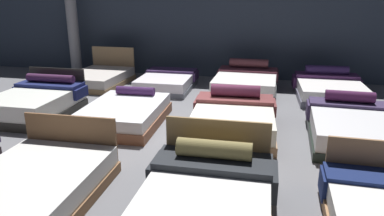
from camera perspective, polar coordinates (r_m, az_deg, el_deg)
The scene contains 13 objects.
ground_plane at distance 7.08m, azimuth -2.47°, elevation -3.50°, with size 18.00×18.00×0.02m, color slate.
showroom_back_wall at distance 11.40m, azimuth 4.02°, elevation 13.66°, with size 18.00×0.06×3.50m, color #333D4C.
bed_1 at distance 5.13m, azimuth -23.76°, elevation -11.11°, with size 1.61×2.03×0.84m.
bed_2 at distance 4.27m, azimuth 2.29°, elevation -14.57°, with size 1.64×1.97×0.97m.
bed_4 at distance 8.55m, azimuth -23.75°, elevation 0.79°, with size 1.63×1.99×0.88m.
bed_5 at distance 7.44m, azimuth -10.74°, elevation -0.90°, with size 1.58×2.15×0.61m.
bed_6 at distance 6.90m, azimuth 6.62°, elevation -1.77°, with size 1.72×2.10×0.79m.
bed_7 at distance 7.08m, azimuth 24.47°, elevation -2.94°, with size 1.61×2.19×0.75m.
bed_8 at distance 10.90m, azimuth -14.68°, elevation 4.70°, with size 1.56×2.13×0.98m.
bed_9 at distance 10.11m, azimuth -4.03°, elevation 4.23°, with size 1.51×1.99×0.44m.
bed_10 at distance 9.79m, azimuth 8.61°, elevation 4.00°, with size 1.71×2.17×0.80m.
bed_11 at distance 9.83m, azimuth 21.22°, elevation 2.86°, with size 1.78×2.08×0.71m.
support_pillar at distance 12.50m, azimuth -18.66°, elevation 13.17°, with size 0.35×0.35×3.50m, color #99999E.
Camera 1 is at (1.76, -6.36, 2.56)m, focal length 33.24 mm.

